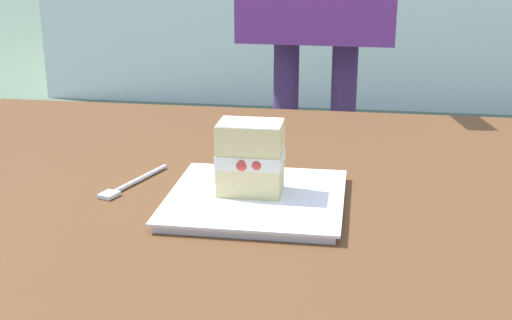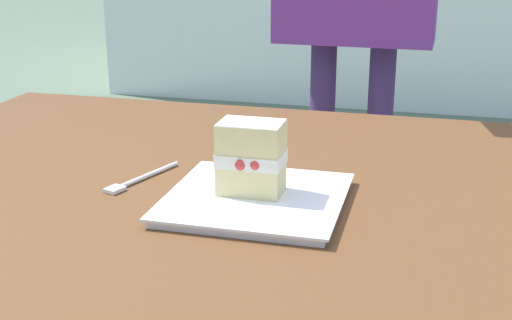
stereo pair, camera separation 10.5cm
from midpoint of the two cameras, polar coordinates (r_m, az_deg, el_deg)
The scene contains 4 objects.
patio_table at distance 1.17m, azimuth -3.63°, elevation -6.12°, with size 1.46×1.05×0.72m.
dessert_plate at distance 1.07m, azimuth -2.81°, elevation -3.28°, with size 0.27×0.27×0.02m.
cake_slice at distance 1.06m, azimuth -3.30°, elevation 0.13°, with size 0.10×0.08×0.11m.
dessert_fork at distance 1.18m, azimuth -12.66°, elevation -1.92°, with size 0.07×0.17×0.01m.
Camera 1 is at (0.18, -1.05, 1.12)m, focal length 49.17 mm.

